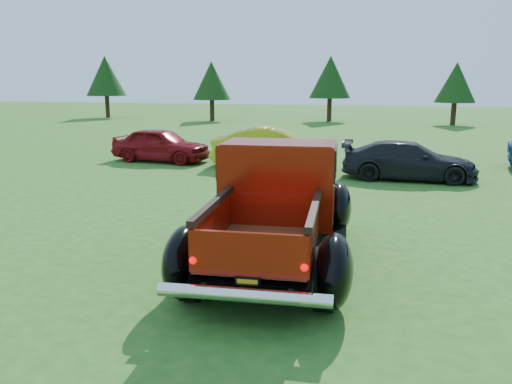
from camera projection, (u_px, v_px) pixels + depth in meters
ground at (267, 247)px, 9.17m from camera, size 120.00×120.00×0.00m
tree_far_west at (106, 76)px, 42.45m from camera, size 3.33×3.33×5.20m
tree_west at (212, 81)px, 38.95m from camera, size 2.94×2.94×4.60m
tree_mid_left at (330, 77)px, 38.39m from camera, size 3.20×3.20×5.00m
tree_mid_right at (456, 83)px, 35.15m from camera, size 2.82×2.82×4.40m
pickup_truck at (279, 202)px, 8.67m from camera, size 2.95×5.53×1.98m
show_car_red at (161, 145)px, 19.07m from camera, size 3.89×1.84×1.29m
show_car_yellow at (273, 148)px, 17.72m from camera, size 4.48×2.12×1.42m
show_car_grey at (409, 161)px, 15.53m from camera, size 4.12×1.74×1.19m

